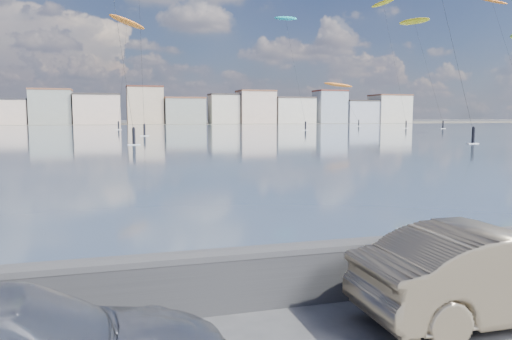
{
  "coord_description": "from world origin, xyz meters",
  "views": [
    {
      "loc": [
        -1.66,
        -5.12,
        3.24
      ],
      "look_at": [
        1.0,
        4.0,
        2.2
      ],
      "focal_mm": 35.0,
      "sensor_mm": 36.0,
      "label": 1
    }
  ],
  "objects": [
    {
      "name": "kitesurfer_0",
      "position": [
        70.85,
        119.29,
        32.97
      ],
      "size": [
        5.23,
        18.45,
        34.84
      ],
      "color": "yellow",
      "rests_on": "ground"
    },
    {
      "name": "kitesurfer_7",
      "position": [
        3.16,
        126.07,
        26.13
      ],
      "size": [
        10.19,
        18.9,
        28.19
      ],
      "color": "orange",
      "rests_on": "ground"
    },
    {
      "name": "kitesurfer_14",
      "position": [
        38.35,
        107.28,
        25.31
      ],
      "size": [
        4.88,
        15.02,
        27.21
      ],
      "color": "#19BFBF",
      "rests_on": "ground"
    },
    {
      "name": "kitesurfer_5",
      "position": [
        66.7,
        137.89,
        12.52
      ],
      "size": [
        9.89,
        10.26,
        13.66
      ],
      "color": "orange",
      "rests_on": "ground"
    },
    {
      "name": "bay_water",
      "position": [
        0.0,
        91.5,
        0.01
      ],
      "size": [
        500.0,
        177.0,
        0.0
      ],
      "primitive_type": "cube",
      "color": "#3E4E61",
      "rests_on": "ground"
    },
    {
      "name": "kitesurfer_13",
      "position": [
        89.89,
        100.08,
        30.67
      ],
      "size": [
        7.66,
        14.02,
        32.98
      ],
      "color": "orange",
      "rests_on": "ground"
    },
    {
      "name": "kitesurfer_4",
      "position": [
        74.99,
        110.71,
        27.16
      ],
      "size": [
        5.92,
        15.83,
        28.42
      ],
      "color": "yellow",
      "rests_on": "ground"
    },
    {
      "name": "far_shore_strip",
      "position": [
        0.0,
        200.0,
        0.01
      ],
      "size": [
        500.0,
        60.0,
        0.0
      ],
      "primitive_type": "cube",
      "color": "#4C473D",
      "rests_on": "ground"
    },
    {
      "name": "seawall",
      "position": [
        0.0,
        2.7,
        0.58
      ],
      "size": [
        400.0,
        0.36,
        1.08
      ],
      "color": "#28282B",
      "rests_on": "ground"
    },
    {
      "name": "car_champagne",
      "position": [
        4.16,
        1.19,
        0.76
      ],
      "size": [
        4.6,
        1.64,
        1.51
      ],
      "primitive_type": "imported",
      "rotation": [
        0.0,
        0.0,
        1.56
      ],
      "color": "tan",
      "rests_on": "ground"
    },
    {
      "name": "far_buildings",
      "position": [
        1.31,
        186.0,
        6.03
      ],
      "size": [
        240.79,
        13.26,
        14.6
      ],
      "color": "beige",
      "rests_on": "ground"
    }
  ]
}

